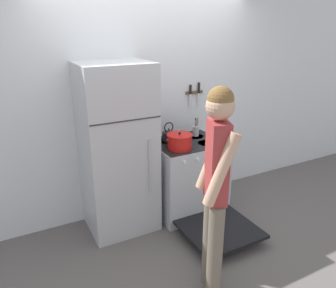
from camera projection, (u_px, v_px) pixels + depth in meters
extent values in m
plane|color=#5B5654|center=(153.00, 201.00, 4.27)|extent=(14.00, 14.00, 0.00)
cube|color=silver|center=(150.00, 105.00, 3.85)|extent=(10.00, 0.06, 2.55)
cube|color=#B7BABF|center=(118.00, 150.00, 3.47)|extent=(0.72, 0.61, 1.83)
cube|color=#2D2D2D|center=(127.00, 121.00, 3.07)|extent=(0.71, 0.01, 0.01)
cylinder|color=#B2B5BA|center=(150.00, 167.00, 3.34)|extent=(0.02, 0.02, 0.59)
cube|color=silver|center=(187.00, 176.00, 3.96)|extent=(0.82, 0.69, 0.89)
cube|color=black|center=(187.00, 143.00, 3.81)|extent=(0.80, 0.68, 0.02)
cube|color=black|center=(201.00, 188.00, 3.69)|extent=(0.72, 0.05, 0.67)
cylinder|color=black|center=(179.00, 149.00, 3.61)|extent=(0.22, 0.22, 0.01)
cylinder|color=black|center=(207.00, 143.00, 3.77)|extent=(0.22, 0.22, 0.01)
cylinder|color=black|center=(168.00, 141.00, 3.84)|extent=(0.22, 0.22, 0.01)
cylinder|color=black|center=(194.00, 136.00, 4.00)|extent=(0.22, 0.22, 0.01)
cylinder|color=silver|center=(185.00, 162.00, 3.42)|extent=(0.04, 0.02, 0.04)
cylinder|color=silver|center=(198.00, 159.00, 3.49)|extent=(0.04, 0.02, 0.04)
cylinder|color=silver|center=(211.00, 157.00, 3.57)|extent=(0.04, 0.02, 0.04)
cylinder|color=silver|center=(223.00, 154.00, 3.64)|extent=(0.04, 0.02, 0.04)
cube|color=black|center=(220.00, 229.00, 3.49)|extent=(0.76, 0.71, 0.04)
cube|color=#99999E|center=(190.00, 182.00, 3.90)|extent=(0.68, 0.38, 0.01)
cylinder|color=red|center=(180.00, 142.00, 3.58)|extent=(0.27, 0.27, 0.15)
cylinder|color=red|center=(180.00, 135.00, 3.55)|extent=(0.28, 0.28, 0.02)
sphere|color=black|center=(180.00, 133.00, 3.55)|extent=(0.03, 0.03, 0.03)
cylinder|color=red|center=(168.00, 140.00, 3.50)|extent=(0.03, 0.02, 0.02)
cylinder|color=red|center=(191.00, 136.00, 3.63)|extent=(0.03, 0.02, 0.02)
cylinder|color=black|center=(169.00, 137.00, 3.83)|extent=(0.16, 0.16, 0.10)
cone|color=black|center=(169.00, 131.00, 3.80)|extent=(0.15, 0.15, 0.03)
sphere|color=black|center=(169.00, 129.00, 3.79)|extent=(0.02, 0.02, 0.02)
cone|color=black|center=(174.00, 135.00, 3.85)|extent=(0.09, 0.03, 0.08)
torus|color=black|center=(169.00, 127.00, 3.79)|extent=(0.12, 0.01, 0.12)
cylinder|color=#B7BABF|center=(196.00, 131.00, 3.99)|extent=(0.08, 0.08, 0.12)
cylinder|color=#9E7547|center=(197.00, 126.00, 3.96)|extent=(0.02, 0.03, 0.21)
cylinder|color=#232326|center=(195.00, 126.00, 3.97)|extent=(0.02, 0.02, 0.20)
cylinder|color=#B2B5BA|center=(195.00, 127.00, 3.97)|extent=(0.03, 0.02, 0.18)
cylinder|color=#4C4C51|center=(196.00, 127.00, 3.97)|extent=(0.02, 0.03, 0.19)
cylinder|color=#6B6051|center=(215.00, 253.00, 2.65)|extent=(0.13, 0.13, 0.87)
cylinder|color=#6B6051|center=(210.00, 240.00, 2.81)|extent=(0.13, 0.13, 0.87)
cube|color=#9E3333|center=(217.00, 162.00, 2.47)|extent=(0.22, 0.28, 0.65)
cylinder|color=tan|center=(222.00, 170.00, 2.34)|extent=(0.27, 0.18, 0.58)
cylinder|color=tan|center=(213.00, 156.00, 2.59)|extent=(0.27, 0.18, 0.58)
sphere|color=tan|center=(220.00, 106.00, 2.32)|extent=(0.21, 0.21, 0.21)
sphere|color=brown|center=(221.00, 99.00, 2.30)|extent=(0.19, 0.19, 0.19)
cube|color=brown|center=(194.00, 92.00, 4.04)|extent=(0.24, 0.02, 0.03)
cube|color=silver|center=(190.00, 100.00, 4.03)|extent=(0.03, 0.00, 0.18)
cube|color=black|center=(191.00, 89.00, 3.98)|extent=(0.02, 0.02, 0.10)
cube|color=silver|center=(198.00, 99.00, 4.09)|extent=(0.03, 0.00, 0.18)
cube|color=black|center=(199.00, 87.00, 4.03)|extent=(0.02, 0.02, 0.12)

